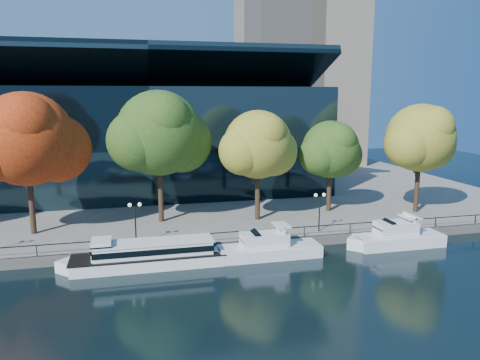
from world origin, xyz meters
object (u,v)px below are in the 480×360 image
object	(u,v)px
tree_5	(422,139)
lamp_1	(135,214)
tree_1	(29,141)
tour_boat	(145,254)
cruiser_near	(265,248)
tree_2	(161,135)
tree_3	(259,146)
lamp_2	(320,203)
cruiser_far	(395,237)
tree_4	(332,151)

from	to	relation	value
tree_5	lamp_1	size ratio (longest dim) A/B	3.21
tree_1	tour_boat	bearing A→B (deg)	-42.01
tour_boat	cruiser_near	bearing A→B (deg)	-0.93
tree_2	tree_1	bearing A→B (deg)	-172.73
tree_3	lamp_2	size ratio (longest dim) A/B	3.06
tour_boat	tree_5	world-z (taller)	tree_5
cruiser_far	lamp_1	distance (m)	25.60
cruiser_far	tree_4	bearing A→B (deg)	99.19
tour_boat	tree_5	xyz separation A→B (m)	(32.69, 8.41, 8.60)
cruiser_far	tree_5	bearing A→B (deg)	46.41
tour_boat	cruiser_far	world-z (taller)	cruiser_far
cruiser_far	tree_3	world-z (taller)	tree_3
tree_2	lamp_1	size ratio (longest dim) A/B	3.60
tree_2	cruiser_near	bearing A→B (deg)	-53.21
tour_boat	tree_3	world-z (taller)	tree_3
tree_2	tree_4	xyz separation A→B (m)	(20.17, 0.22, -2.31)
cruiser_far	lamp_1	xyz separation A→B (m)	(-25.17, 3.68, 2.94)
lamp_1	tree_5	bearing A→B (deg)	8.38
cruiser_far	tree_4	world-z (taller)	tree_4
tree_1	tree_4	xyz separation A→B (m)	(33.19, 1.88, -2.09)
tree_4	tree_5	distance (m)	10.57
tour_boat	lamp_2	bearing A→B (deg)	11.08
tree_4	tree_5	size ratio (longest dim) A/B	0.85
tour_boat	tree_1	size ratio (longest dim) A/B	1.02
tour_boat	tree_5	size ratio (longest dim) A/B	1.12
tour_boat	tree_3	bearing A→B (deg)	35.95
tree_1	tree_2	size ratio (longest dim) A/B	0.99
tree_2	lamp_2	distance (m)	18.47
tree_2	lamp_2	size ratio (longest dim) A/B	3.60
cruiser_far	lamp_1	world-z (taller)	lamp_1
tree_3	tree_4	xyz separation A→B (m)	(9.53, 1.87, -1.00)
tree_1	lamp_1	size ratio (longest dim) A/B	3.55
cruiser_far	lamp_2	world-z (taller)	lamp_2
tree_5	lamp_2	world-z (taller)	tree_5
tree_2	lamp_1	distance (m)	10.64
tour_boat	tree_4	xyz separation A→B (m)	(22.64, 11.38, 7.19)
cruiser_near	lamp_2	size ratio (longest dim) A/B	2.66
cruiser_near	lamp_1	xyz separation A→B (m)	(-11.60, 3.68, 3.02)
cruiser_far	tree_2	world-z (taller)	tree_2
lamp_1	tree_1	bearing A→B (deg)	148.77
tree_2	lamp_1	xyz separation A→B (m)	(-3.12, -7.66, -6.70)
tree_2	tree_3	distance (m)	10.86
tree_4	lamp_1	world-z (taller)	tree_4
tour_boat	cruiser_near	distance (m)	10.95
tree_3	lamp_2	bearing A→B (deg)	-51.54
tour_boat	cruiser_near	size ratio (longest dim) A/B	1.36
tour_boat	cruiser_far	distance (m)	24.51
cruiser_near	tree_5	xyz separation A→B (m)	(21.74, 8.59, 8.80)
tour_boat	cruiser_far	xyz separation A→B (m)	(24.51, -0.17, -0.13)
lamp_1	tree_4	bearing A→B (deg)	18.69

